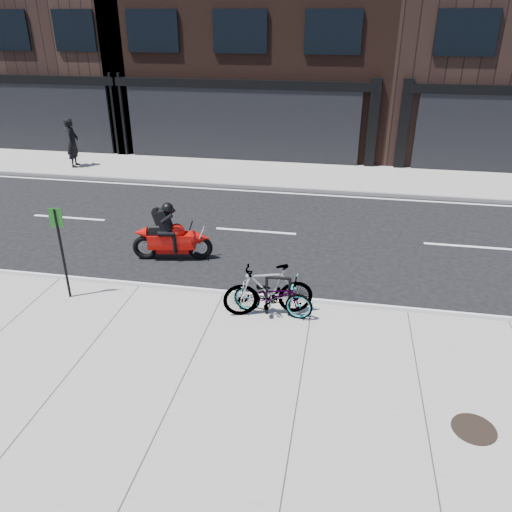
% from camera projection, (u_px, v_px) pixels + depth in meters
% --- Properties ---
extents(ground, '(120.00, 120.00, 0.00)m').
position_uv_depth(ground, '(242.00, 261.00, 12.99)').
color(ground, black).
rests_on(ground, ground).
extents(sidewalk_near, '(60.00, 6.00, 0.13)m').
position_uv_depth(sidewalk_near, '(181.00, 384.00, 8.53)').
color(sidewalk_near, gray).
rests_on(sidewalk_near, ground).
extents(sidewalk_far, '(60.00, 3.50, 0.13)m').
position_uv_depth(sidewalk_far, '(282.00, 174.00, 19.82)').
color(sidewalk_far, gray).
rests_on(sidewalk_far, ground).
extents(building_midwest, '(10.00, 10.00, 12.00)m').
position_uv_depth(building_midwest, '(67.00, 10.00, 25.18)').
color(building_midwest, black).
rests_on(building_midwest, ground).
extents(bike_rack, '(0.53, 0.08, 0.89)m').
position_uv_depth(bike_rack, '(278.00, 293.00, 10.19)').
color(bike_rack, black).
rests_on(bike_rack, sidewalk_near).
extents(bicycle_front, '(1.72, 0.75, 0.88)m').
position_uv_depth(bicycle_front, '(273.00, 296.00, 10.24)').
color(bicycle_front, gray).
rests_on(bicycle_front, sidewalk_near).
extents(bicycle_rear, '(1.94, 1.04, 1.12)m').
position_uv_depth(bicycle_rear, '(268.00, 290.00, 10.20)').
color(bicycle_rear, gray).
rests_on(bicycle_rear, sidewalk_near).
extents(motorcycle, '(2.08, 0.69, 1.56)m').
position_uv_depth(motorcycle, '(175.00, 236.00, 12.83)').
color(motorcycle, black).
rests_on(motorcycle, ground).
extents(pedestrian, '(0.61, 0.80, 1.97)m').
position_uv_depth(pedestrian, '(72.00, 142.00, 20.24)').
color(pedestrian, black).
rests_on(pedestrian, sidewalk_far).
extents(manhole_cover, '(0.81, 0.81, 0.02)m').
position_uv_depth(manhole_cover, '(474.00, 429.00, 7.52)').
color(manhole_cover, black).
rests_on(manhole_cover, sidewalk_near).
extents(sign_post, '(0.28, 0.07, 2.09)m').
position_uv_depth(sign_post, '(61.00, 246.00, 10.54)').
color(sign_post, black).
rests_on(sign_post, sidewalk_near).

